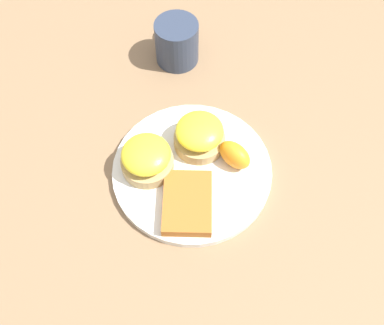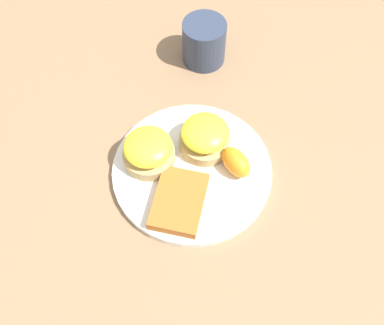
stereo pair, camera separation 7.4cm
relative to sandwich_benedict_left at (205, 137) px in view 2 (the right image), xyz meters
name	(u,v)px [view 2 (the right image)]	position (x,y,z in m)	size (l,w,h in m)	color
ground_plane	(192,172)	(-0.05, 0.02, -0.04)	(1.10, 1.10, 0.00)	#846647
plate	(192,170)	(-0.05, 0.02, -0.03)	(0.27, 0.27, 0.01)	silver
sandwich_benedict_left	(205,137)	(0.00, 0.00, 0.00)	(0.09, 0.09, 0.06)	tan
sandwich_benedict_right	(148,151)	(-0.04, 0.09, 0.00)	(0.09, 0.09, 0.06)	tan
hashbrown_patty	(179,201)	(-0.12, 0.03, -0.02)	(0.11, 0.08, 0.02)	#AB5F24
orange_wedge	(236,162)	(-0.04, -0.06, -0.01)	(0.06, 0.04, 0.04)	orange
fork	(182,147)	(-0.01, 0.04, -0.03)	(0.04, 0.21, 0.00)	silver
cup	(204,42)	(0.22, 0.02, 0.00)	(0.11, 0.08, 0.09)	#2D384C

